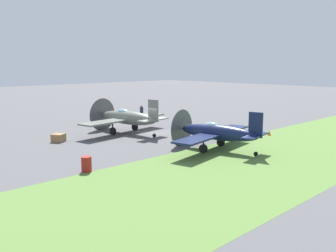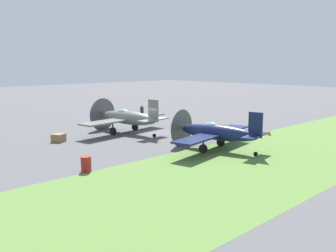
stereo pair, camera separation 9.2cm
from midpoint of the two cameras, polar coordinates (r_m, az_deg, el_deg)
ground_plane at (r=33.73m, az=-1.80°, el=-1.28°), size 160.00×160.00×0.00m
grass_verge at (r=26.52m, az=15.30°, el=-4.56°), size 120.00×11.00×0.01m
airplane_lead at (r=34.41m, az=-6.17°, el=1.27°), size 9.53×7.57×3.38m
airplane_wingman at (r=27.63m, az=7.39°, el=-0.96°), size 8.90×7.09×3.15m
ground_crew_chief at (r=42.15m, az=-3.90°, el=2.10°), size 0.38×0.63×1.73m
fuel_drum at (r=22.67m, az=-12.13°, el=-5.63°), size 0.60×0.60×0.90m
supply_crate at (r=31.82m, az=-16.09°, el=-1.71°), size 1.24×1.24×0.64m
runway_marker_cone at (r=34.45m, az=15.11°, el=-1.01°), size 0.36×0.36×0.44m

